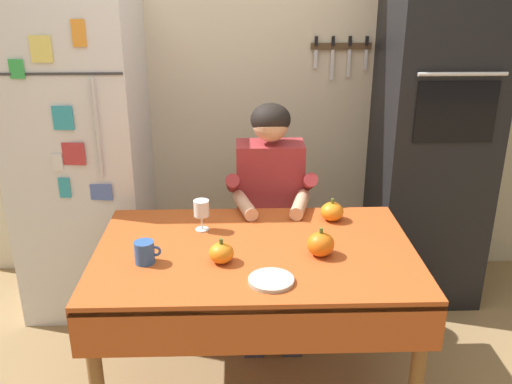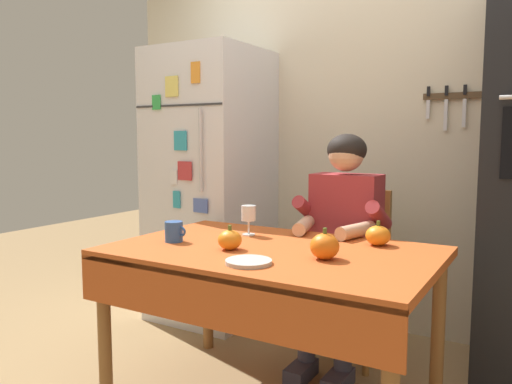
{
  "view_description": "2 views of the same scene",
  "coord_description": "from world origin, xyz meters",
  "px_view_note": "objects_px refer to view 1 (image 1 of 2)",
  "views": [
    {
      "loc": [
        -0.07,
        -2.1,
        1.87
      ],
      "look_at": [
        0.01,
        0.26,
        0.94
      ],
      "focal_mm": 39.4,
      "sensor_mm": 36.0,
      "label": 1
    },
    {
      "loc": [
        1.04,
        -1.8,
        1.22
      ],
      "look_at": [
        -0.11,
        0.15,
        0.98
      ],
      "focal_mm": 35.12,
      "sensor_mm": 36.0,
      "label": 2
    }
  ],
  "objects_px": {
    "pumpkin_large": "(321,244)",
    "serving_tray": "(271,280)",
    "dining_table": "(255,268)",
    "pumpkin_medium": "(221,253)",
    "pumpkin_small": "(332,211)",
    "wall_oven": "(433,126)",
    "coffee_mug": "(145,252)",
    "seated_person": "(270,199)",
    "wine_glass": "(201,210)",
    "chair_behind_person": "(268,223)",
    "refrigerator": "(83,156)"
  },
  "relations": [
    {
      "from": "pumpkin_large",
      "to": "serving_tray",
      "type": "bearing_deg",
      "value": -135.51
    },
    {
      "from": "dining_table",
      "to": "pumpkin_medium",
      "type": "xyz_separation_m",
      "value": [
        -0.14,
        -0.1,
        0.13
      ]
    },
    {
      "from": "dining_table",
      "to": "pumpkin_small",
      "type": "height_order",
      "value": "pumpkin_small"
    },
    {
      "from": "wall_oven",
      "to": "pumpkin_large",
      "type": "relative_size",
      "value": 16.56
    },
    {
      "from": "pumpkin_medium",
      "to": "pumpkin_small",
      "type": "height_order",
      "value": "pumpkin_small"
    },
    {
      "from": "pumpkin_medium",
      "to": "coffee_mug",
      "type": "bearing_deg",
      "value": 178.71
    },
    {
      "from": "coffee_mug",
      "to": "pumpkin_medium",
      "type": "xyz_separation_m",
      "value": [
        0.32,
        -0.01,
        -0.0
      ]
    },
    {
      "from": "seated_person",
      "to": "pumpkin_large",
      "type": "relative_size",
      "value": 9.82
    },
    {
      "from": "wall_oven",
      "to": "pumpkin_small",
      "type": "distance_m",
      "value": 0.94
    },
    {
      "from": "coffee_mug",
      "to": "wine_glass",
      "type": "xyz_separation_m",
      "value": [
        0.22,
        0.31,
        0.06
      ]
    },
    {
      "from": "chair_behind_person",
      "to": "coffee_mug",
      "type": "distance_m",
      "value": 1.08
    },
    {
      "from": "seated_person",
      "to": "wine_glass",
      "type": "height_order",
      "value": "seated_person"
    },
    {
      "from": "wall_oven",
      "to": "refrigerator",
      "type": "bearing_deg",
      "value": -178.86
    },
    {
      "from": "chair_behind_person",
      "to": "pumpkin_large",
      "type": "xyz_separation_m",
      "value": [
        0.18,
        -0.84,
        0.28
      ]
    },
    {
      "from": "wall_oven",
      "to": "wine_glass",
      "type": "bearing_deg",
      "value": -151.59
    },
    {
      "from": "coffee_mug",
      "to": "pumpkin_small",
      "type": "bearing_deg",
      "value": 25.67
    },
    {
      "from": "wall_oven",
      "to": "serving_tray",
      "type": "distance_m",
      "value": 1.58
    },
    {
      "from": "wall_oven",
      "to": "dining_table",
      "type": "height_order",
      "value": "wall_oven"
    },
    {
      "from": "coffee_mug",
      "to": "wine_glass",
      "type": "relative_size",
      "value": 0.75
    },
    {
      "from": "wall_oven",
      "to": "pumpkin_medium",
      "type": "distance_m",
      "value": 1.59
    },
    {
      "from": "pumpkin_small",
      "to": "wall_oven",
      "type": "bearing_deg",
      "value": 42.27
    },
    {
      "from": "serving_tray",
      "to": "seated_person",
      "type": "bearing_deg",
      "value": 87.0
    },
    {
      "from": "coffee_mug",
      "to": "seated_person",
      "type": "bearing_deg",
      "value": 51.03
    },
    {
      "from": "seated_person",
      "to": "serving_tray",
      "type": "relative_size",
      "value": 6.87
    },
    {
      "from": "chair_behind_person",
      "to": "wine_glass",
      "type": "height_order",
      "value": "chair_behind_person"
    },
    {
      "from": "chair_behind_person",
      "to": "pumpkin_large",
      "type": "height_order",
      "value": "chair_behind_person"
    },
    {
      "from": "chair_behind_person",
      "to": "coffee_mug",
      "type": "height_order",
      "value": "chair_behind_person"
    },
    {
      "from": "wall_oven",
      "to": "chair_behind_person",
      "type": "distance_m",
      "value": 1.1
    },
    {
      "from": "pumpkin_large",
      "to": "serving_tray",
      "type": "xyz_separation_m",
      "value": [
        -0.22,
        -0.22,
        -0.04
      ]
    },
    {
      "from": "dining_table",
      "to": "pumpkin_medium",
      "type": "relative_size",
      "value": 12.94
    },
    {
      "from": "wine_glass",
      "to": "pumpkin_medium",
      "type": "bearing_deg",
      "value": -72.71
    },
    {
      "from": "refrigerator",
      "to": "chair_behind_person",
      "type": "relative_size",
      "value": 1.94
    },
    {
      "from": "pumpkin_small",
      "to": "coffee_mug",
      "type": "bearing_deg",
      "value": -154.33
    },
    {
      "from": "pumpkin_large",
      "to": "seated_person",
      "type": "bearing_deg",
      "value": 105.26
    },
    {
      "from": "wine_glass",
      "to": "coffee_mug",
      "type": "bearing_deg",
      "value": -124.87
    },
    {
      "from": "chair_behind_person",
      "to": "wall_oven",
      "type": "bearing_deg",
      "value": 7.79
    },
    {
      "from": "coffee_mug",
      "to": "pumpkin_small",
      "type": "distance_m",
      "value": 0.94
    },
    {
      "from": "seated_person",
      "to": "pumpkin_small",
      "type": "xyz_separation_m",
      "value": [
        0.28,
        -0.29,
        0.05
      ]
    },
    {
      "from": "refrigerator",
      "to": "serving_tray",
      "type": "distance_m",
      "value": 1.53
    },
    {
      "from": "wall_oven",
      "to": "serving_tray",
      "type": "bearing_deg",
      "value": -130.0
    },
    {
      "from": "wine_glass",
      "to": "pumpkin_small",
      "type": "relative_size",
      "value": 1.33
    },
    {
      "from": "pumpkin_large",
      "to": "serving_tray",
      "type": "distance_m",
      "value": 0.32
    },
    {
      "from": "pumpkin_large",
      "to": "serving_tray",
      "type": "height_order",
      "value": "pumpkin_large"
    },
    {
      "from": "wall_oven",
      "to": "dining_table",
      "type": "bearing_deg",
      "value": -138.69
    },
    {
      "from": "wall_oven",
      "to": "pumpkin_medium",
      "type": "xyz_separation_m",
      "value": [
        -1.19,
        -1.02,
        -0.27
      ]
    },
    {
      "from": "dining_table",
      "to": "pumpkin_small",
      "type": "relative_size",
      "value": 12.48
    },
    {
      "from": "refrigerator",
      "to": "chair_behind_person",
      "type": "xyz_separation_m",
      "value": [
        1.05,
        -0.09,
        -0.39
      ]
    },
    {
      "from": "chair_behind_person",
      "to": "wine_glass",
      "type": "bearing_deg",
      "value": -121.06
    },
    {
      "from": "chair_behind_person",
      "to": "wine_glass",
      "type": "distance_m",
      "value": 0.74
    },
    {
      "from": "wall_oven",
      "to": "coffee_mug",
      "type": "xyz_separation_m",
      "value": [
        -1.51,
        -1.01,
        -0.26
      ]
    }
  ]
}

